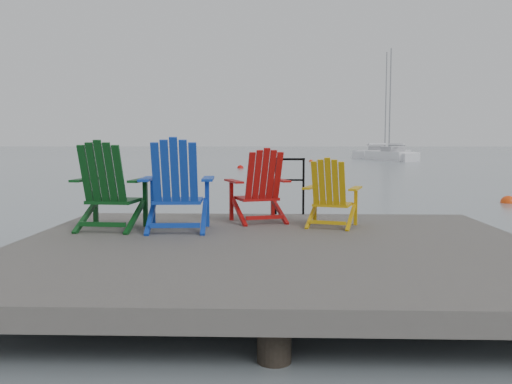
{
  "coord_description": "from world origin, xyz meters",
  "views": [
    {
      "loc": [
        -0.01,
        -6.15,
        1.65
      ],
      "look_at": [
        -0.29,
        2.52,
        0.85
      ],
      "focal_mm": 38.0,
      "sensor_mm": 36.0,
      "label": 1
    }
  ],
  "objects_px": {
    "chair_green": "(109,186)",
    "buoy_d": "(311,162)",
    "buoy_c": "(335,163)",
    "buoy_a": "(508,203)",
    "chair_yellow": "(331,193)",
    "buoy_b": "(240,168)",
    "chair_blue": "(177,186)",
    "chair_red": "(260,186)",
    "sailboat_mid": "(382,154)",
    "sailboat_near": "(391,156)",
    "handrail": "(290,181)"
  },
  "relations": [
    {
      "from": "buoy_c",
      "to": "buoy_a",
      "type": "bearing_deg",
      "value": -86.93
    },
    {
      "from": "chair_blue",
      "to": "sailboat_mid",
      "type": "height_order",
      "value": "sailboat_mid"
    },
    {
      "from": "chair_green",
      "to": "buoy_d",
      "type": "xyz_separation_m",
      "value": [
        5.35,
        39.18,
        -1.07
      ]
    },
    {
      "from": "chair_red",
      "to": "buoy_b",
      "type": "bearing_deg",
      "value": 74.13
    },
    {
      "from": "sailboat_near",
      "to": "chair_blue",
      "type": "bearing_deg",
      "value": -118.42
    },
    {
      "from": "sailboat_mid",
      "to": "buoy_a",
      "type": "distance_m",
      "value": 44.23
    },
    {
      "from": "chair_green",
      "to": "sailboat_near",
      "type": "relative_size",
      "value": 0.11
    },
    {
      "from": "buoy_a",
      "to": "chair_yellow",
      "type": "bearing_deg",
      "value": -126.68
    },
    {
      "from": "chair_green",
      "to": "sailboat_mid",
      "type": "relative_size",
      "value": 0.1
    },
    {
      "from": "chair_red",
      "to": "buoy_a",
      "type": "xyz_separation_m",
      "value": [
        6.59,
        7.13,
        -1.02
      ]
    },
    {
      "from": "chair_green",
      "to": "buoy_d",
      "type": "distance_m",
      "value": 39.55
    },
    {
      "from": "handrail",
      "to": "chair_blue",
      "type": "distance_m",
      "value": 2.26
    },
    {
      "from": "chair_green",
      "to": "chair_red",
      "type": "xyz_separation_m",
      "value": [
        1.94,
        0.74,
        -0.05
      ]
    },
    {
      "from": "handrail",
      "to": "chair_yellow",
      "type": "distance_m",
      "value": 1.39
    },
    {
      "from": "chair_red",
      "to": "sailboat_near",
      "type": "bearing_deg",
      "value": 55.53
    },
    {
      "from": "chair_yellow",
      "to": "buoy_b",
      "type": "bearing_deg",
      "value": 113.37
    },
    {
      "from": "buoy_c",
      "to": "buoy_d",
      "type": "xyz_separation_m",
      "value": [
        -1.67,
        3.0,
        0.0
      ]
    },
    {
      "from": "chair_red",
      "to": "sailboat_mid",
      "type": "xyz_separation_m",
      "value": [
        11.95,
        51.03,
        -0.67
      ]
    },
    {
      "from": "sailboat_near",
      "to": "buoy_d",
      "type": "xyz_separation_m",
      "value": [
        -7.55,
        -3.82,
        -0.36
      ]
    },
    {
      "from": "handrail",
      "to": "chair_yellow",
      "type": "xyz_separation_m",
      "value": [
        0.52,
        -1.29,
        -0.08
      ]
    },
    {
      "from": "chair_blue",
      "to": "buoy_c",
      "type": "relative_size",
      "value": 3.68
    },
    {
      "from": "handrail",
      "to": "sailboat_mid",
      "type": "relative_size",
      "value": 0.08
    },
    {
      "from": "chair_blue",
      "to": "buoy_b",
      "type": "relative_size",
      "value": 2.87
    },
    {
      "from": "buoy_d",
      "to": "chair_red",
      "type": "bearing_deg",
      "value": -95.06
    },
    {
      "from": "handrail",
      "to": "chair_yellow",
      "type": "height_order",
      "value": "chair_yellow"
    },
    {
      "from": "chair_blue",
      "to": "buoy_a",
      "type": "distance_m",
      "value": 11.06
    },
    {
      "from": "handrail",
      "to": "buoy_c",
      "type": "xyz_separation_m",
      "value": [
        4.61,
        34.55,
        -1.04
      ]
    },
    {
      "from": "sailboat_near",
      "to": "buoy_c",
      "type": "bearing_deg",
      "value": -143.63
    },
    {
      "from": "chair_red",
      "to": "sailboat_mid",
      "type": "bearing_deg",
      "value": 56.87
    },
    {
      "from": "chair_blue",
      "to": "buoy_d",
      "type": "xyz_separation_m",
      "value": [
        4.45,
        39.24,
        -1.09
      ]
    },
    {
      "from": "chair_blue",
      "to": "sailboat_near",
      "type": "bearing_deg",
      "value": 70.36
    },
    {
      "from": "chair_yellow",
      "to": "buoy_a",
      "type": "height_order",
      "value": "chair_yellow"
    },
    {
      "from": "chair_blue",
      "to": "buoy_b",
      "type": "height_order",
      "value": "chair_blue"
    },
    {
      "from": "buoy_a",
      "to": "buoy_b",
      "type": "height_order",
      "value": "buoy_b"
    },
    {
      "from": "chair_blue",
      "to": "buoy_c",
      "type": "bearing_deg",
      "value": 76.35
    },
    {
      "from": "sailboat_mid",
      "to": "buoy_a",
      "type": "bearing_deg",
      "value": -54.75
    },
    {
      "from": "chair_red",
      "to": "chair_yellow",
      "type": "bearing_deg",
      "value": -42.33
    },
    {
      "from": "buoy_b",
      "to": "buoy_d",
      "type": "bearing_deg",
      "value": 66.27
    },
    {
      "from": "chair_red",
      "to": "sailboat_near",
      "type": "relative_size",
      "value": 0.1
    },
    {
      "from": "chair_yellow",
      "to": "buoy_a",
      "type": "bearing_deg",
      "value": 70.61
    },
    {
      "from": "buoy_c",
      "to": "sailboat_near",
      "type": "bearing_deg",
      "value": 49.23
    },
    {
      "from": "sailboat_near",
      "to": "buoy_a",
      "type": "bearing_deg",
      "value": -109.94
    },
    {
      "from": "chair_green",
      "to": "buoy_d",
      "type": "height_order",
      "value": "chair_green"
    },
    {
      "from": "sailboat_mid",
      "to": "buoy_a",
      "type": "relative_size",
      "value": 28.67
    },
    {
      "from": "sailboat_near",
      "to": "buoy_d",
      "type": "distance_m",
      "value": 8.46
    },
    {
      "from": "handrail",
      "to": "buoy_d",
      "type": "bearing_deg",
      "value": 85.51
    },
    {
      "from": "sailboat_near",
      "to": "sailboat_mid",
      "type": "xyz_separation_m",
      "value": [
        1.0,
        8.78,
        -0.0
      ]
    },
    {
      "from": "sailboat_near",
      "to": "buoy_b",
      "type": "height_order",
      "value": "sailboat_near"
    },
    {
      "from": "buoy_a",
      "to": "buoy_b",
      "type": "bearing_deg",
      "value": 113.7
    },
    {
      "from": "handrail",
      "to": "buoy_c",
      "type": "distance_m",
      "value": 34.87
    }
  ]
}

